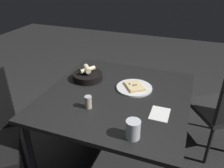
{
  "coord_description": "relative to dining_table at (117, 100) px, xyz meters",
  "views": [
    {
      "loc": [
        1.38,
        0.48,
        1.59
      ],
      "look_at": [
        -0.08,
        -0.07,
        0.74
      ],
      "focal_mm": 36.43,
      "sensor_mm": 36.0,
      "label": 1
    }
  ],
  "objects": [
    {
      "name": "napkin",
      "position": [
        0.14,
        0.35,
        0.06
      ],
      "size": [
        0.16,
        0.12,
        0.0
      ],
      "color": "white",
      "rests_on": "dining_table"
    },
    {
      "name": "ground",
      "position": [
        0.0,
        0.0,
        -0.66
      ],
      "size": [
        8.0,
        8.0,
        0.0
      ],
      "primitive_type": "plane",
      "color": "black"
    },
    {
      "name": "dining_table",
      "position": [
        0.0,
        0.0,
        0.0
      ],
      "size": [
        1.09,
        1.05,
        0.71
      ],
      "color": "black",
      "rests_on": "ground"
    },
    {
      "name": "beer_glass",
      "position": [
        0.42,
        0.24,
        0.11
      ],
      "size": [
        0.08,
        0.08,
        0.11
      ],
      "color": "silver",
      "rests_on": "dining_table"
    },
    {
      "name": "bread_basket",
      "position": [
        -0.14,
        -0.31,
        0.09
      ],
      "size": [
        0.24,
        0.24,
        0.12
      ],
      "color": "black",
      "rests_on": "dining_table"
    },
    {
      "name": "pepper_shaker",
      "position": [
        0.24,
        -0.12,
        0.09
      ],
      "size": [
        0.05,
        0.05,
        0.09
      ],
      "color": "#BFB299",
      "rests_on": "dining_table"
    },
    {
      "name": "pizza_plate",
      "position": [
        -0.12,
        0.1,
        0.07
      ],
      "size": [
        0.28,
        0.28,
        0.04
      ],
      "color": "white",
      "rests_on": "dining_table"
    }
  ]
}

